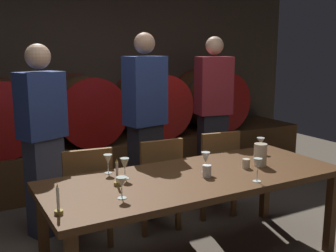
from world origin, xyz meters
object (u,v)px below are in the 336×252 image
chair_left (87,192)px  wine_glass_left (108,160)px  chair_right (215,169)px  pitcher (260,155)px  cup_right (246,163)px  chair_center (157,179)px  guest_right (213,115)px  cup_left (207,171)px  wine_glass_right (258,165)px  wine_barrel_center (84,109)px  wine_glass_center_right (206,158)px  wine_glass_far_left (122,183)px  wine_glass_center_left (125,164)px  wine_barrel_right (151,104)px  guest_center (145,125)px  dining_table (196,183)px  wine_barrel_far_right (210,100)px  wine_glass_far_right (261,142)px  candle_left (58,206)px  candle_right (117,178)px  guest_left (43,140)px

chair_left → wine_glass_left: size_ratio=5.89×
chair_right → pitcher: size_ratio=4.79×
cup_right → chair_center: bearing=121.3°
guest_right → cup_left: size_ratio=19.42×
wine_glass_right → guest_right: bearing=65.6°
wine_barrel_center → wine_glass_center_right: wine_barrel_center is taller
wine_glass_far_left → wine_glass_center_left: bearing=64.3°
chair_left → pitcher: 1.48m
pitcher → wine_glass_far_left: (-1.28, -0.13, 0.01)m
wine_barrel_right → guest_center: 1.45m
dining_table → wine_glass_left: (-0.57, 0.37, 0.17)m
wine_barrel_center → dining_table: 2.30m
guest_center → guest_right: size_ratio=1.01×
wine_barrel_far_right → pitcher: 2.57m
chair_left → wine_glass_far_right: chair_left is taller
chair_right → candle_left: candle_left is taller
guest_center → wine_glass_center_left: (-0.57, -0.82, -0.10)m
guest_right → candle_right: size_ratio=9.20×
chair_left → pitcher: (1.26, -0.72, 0.33)m
dining_table → guest_left: guest_left is taller
dining_table → guest_center: size_ratio=1.27×
wine_glass_far_left → candle_right: bearing=74.7°
candle_left → wine_glass_right: bearing=-4.5°
candle_left → wine_glass_far_right: 2.04m
wine_glass_center_left → wine_barrel_far_right: bearing=43.3°
chair_right → wine_glass_far_left: bearing=40.5°
wine_glass_center_left → chair_right: bearing=23.0°
wine_barrel_far_right → wine_barrel_right: bearing=180.0°
wine_barrel_right → chair_right: size_ratio=0.94×
chair_right → wine_glass_far_right: chair_right is taller
wine_glass_center_right → wine_glass_right: size_ratio=0.93×
guest_center → chair_right: bearing=142.0°
wine_glass_left → wine_glass_center_right: (0.67, -0.34, 0.01)m
wine_glass_far_left → cup_left: 0.74m
dining_table → chair_right: chair_right is taller
wine_barrel_center → chair_right: bearing=-62.3°
wine_glass_far_right → candle_left: bearing=-165.9°
chair_right → guest_left: guest_left is taller
candle_right → wine_glass_center_left: 0.16m
candle_right → wine_glass_far_right: 1.51m
wine_glass_right → wine_glass_far_right: (0.57, 0.61, -0.02)m
chair_center → cup_left: 0.81m
wine_barrel_right → wine_glass_center_right: (-0.66, -2.25, -0.10)m
wine_barrel_far_right → guest_center: guest_center is taller
wine_glass_right → wine_glass_far_left: bearing=170.4°
chair_left → candle_left: size_ratio=4.62×
wine_barrel_center → pitcher: wine_barrel_center is taller
wine_barrel_center → wine_barrel_far_right: same height
guest_left → guest_center: size_ratio=0.94×
guest_left → candle_right: bearing=83.8°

